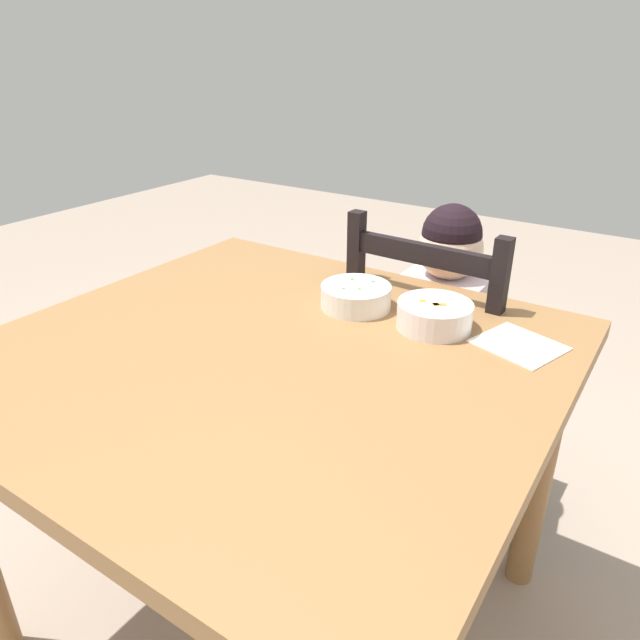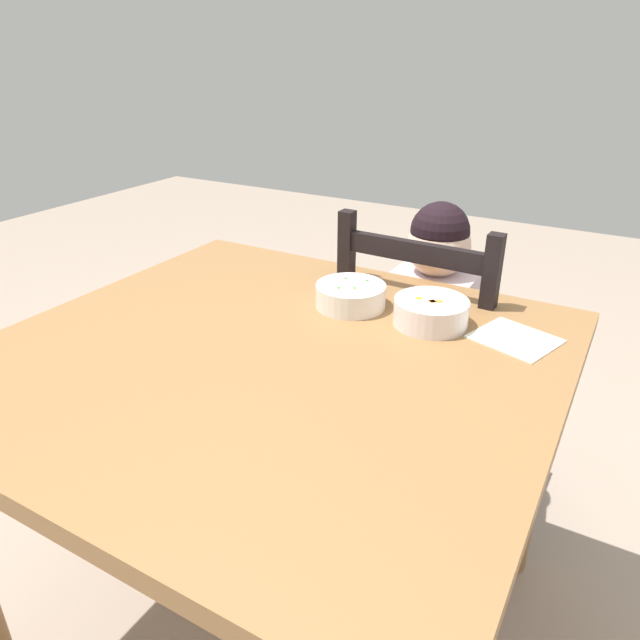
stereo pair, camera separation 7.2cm
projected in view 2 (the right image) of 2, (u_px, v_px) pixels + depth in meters
ground_plane at (281, 612)px, 1.50m from camera, size 8.00×8.00×0.00m
dining_table at (271, 396)px, 1.22m from camera, size 1.12×1.05×0.77m
dining_chair at (424, 374)px, 1.70m from camera, size 0.43×0.43×0.95m
child_figure at (429, 320)px, 1.61m from camera, size 0.32×0.31×0.96m
bowl_of_peas at (351, 295)px, 1.36m from camera, size 0.16×0.16×0.06m
bowl_of_carrots at (431, 311)px, 1.27m from camera, size 0.16×0.16×0.06m
spoon at (410, 314)px, 1.32m from camera, size 0.14×0.07×0.01m
paper_napkin at (515, 339)px, 1.22m from camera, size 0.19×0.18×0.00m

